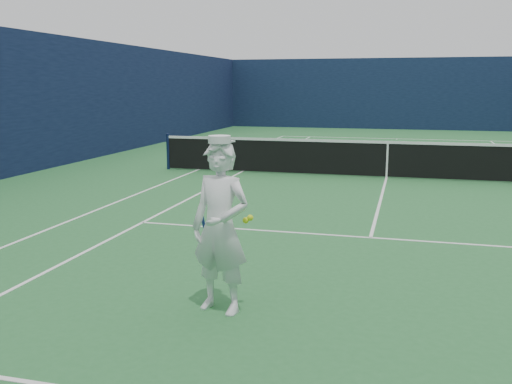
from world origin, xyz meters
TOP-DOWN VIEW (x-y plane):
  - ground at (0.00, 0.00)m, footprint 80.00×80.00m
  - court_markings at (0.00, 0.00)m, footprint 11.03×23.83m
  - windscreen_fence at (0.00, 0.00)m, footprint 20.12×36.12m
  - tennis_net at (0.00, 0.00)m, footprint 12.88×0.09m
  - tennis_player at (-1.41, -9.95)m, footprint 0.78×0.64m

SIDE VIEW (x-z plane):
  - ground at x=0.00m, z-range 0.00..0.00m
  - court_markings at x=0.00m, z-range 0.00..0.01m
  - tennis_net at x=0.00m, z-range 0.02..1.09m
  - tennis_player at x=-1.41m, z-range -0.02..1.93m
  - windscreen_fence at x=0.00m, z-range 0.00..4.00m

